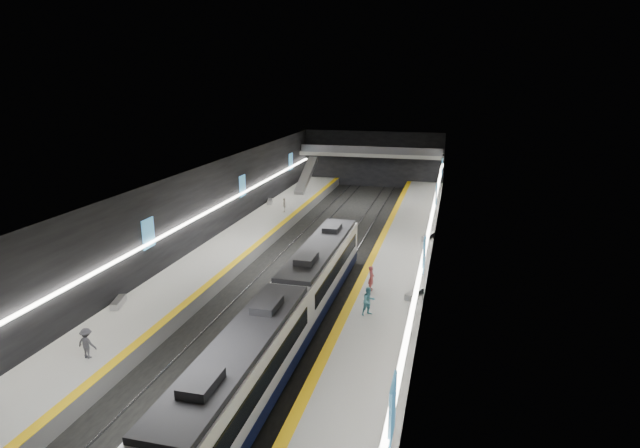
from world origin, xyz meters
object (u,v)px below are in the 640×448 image
(passenger_right_b, at_px, (369,302))
(train, at_px, (289,310))
(passenger_right_a, at_px, (371,278))
(passenger_left_b, at_px, (87,343))
(bench_left_near, at_px, (118,302))
(bench_left_far, at_px, (270,202))
(passenger_left_a, at_px, (284,205))
(bench_right_far, at_px, (428,237))
(escalator, at_px, (306,175))
(bench_right_near, at_px, (414,294))

(passenger_right_b, bearing_deg, train, 172.88)
(passenger_right_a, bearing_deg, passenger_left_b, 132.44)
(train, bearing_deg, bench_left_near, 178.20)
(bench_left_far, xyz_separation_m, passenger_left_a, (2.98, -3.61, 0.57))
(bench_right_far, xyz_separation_m, passenger_left_b, (-16.41, -26.47, 0.61))
(train, xyz_separation_m, bench_right_far, (7.00, 20.50, -0.95))
(passenger_left_a, bearing_deg, escalator, 169.61)
(passenger_left_b, bearing_deg, bench_right_near, -137.87)
(bench_left_near, distance_m, passenger_right_b, 16.40)
(bench_right_far, bearing_deg, bench_left_near, -116.26)
(bench_right_near, xyz_separation_m, passenger_left_a, (-15.87, 20.27, 0.57))
(bench_right_near, height_order, passenger_left_b, passenger_left_b)
(passenger_left_b, bearing_deg, passenger_right_b, -142.35)
(passenger_left_b, bearing_deg, passenger_right_a, -130.95)
(bench_right_far, bearing_deg, passenger_right_b, -81.90)
(bench_left_far, height_order, bench_right_near, bench_right_near)
(escalator, relative_size, bench_right_far, 4.01)
(bench_right_near, distance_m, passenger_right_a, 3.16)
(passenger_right_b, xyz_separation_m, passenger_left_b, (-13.69, -8.97, -0.07))
(passenger_right_a, bearing_deg, escalator, 20.96)
(bench_right_far, bearing_deg, bench_right_near, -73.69)
(train, bearing_deg, bench_right_far, 71.15)
(escalator, relative_size, passenger_left_a, 5.03)
(train, xyz_separation_m, bench_left_near, (-11.90, 0.37, -0.97))
(bench_left_near, relative_size, bench_right_near, 0.98)
(bench_left_near, bearing_deg, train, -17.63)
(bench_right_near, bearing_deg, passenger_right_a, -164.87)
(bench_right_far, relative_size, passenger_left_b, 1.17)
(bench_left_far, bearing_deg, bench_left_near, -104.64)
(passenger_left_a, bearing_deg, train, 3.68)
(bench_left_near, height_order, passenger_right_b, passenger_right_b)
(escalator, bearing_deg, bench_right_far, -47.94)
(bench_right_far, height_order, passenger_left_b, passenger_left_b)
(passenger_right_a, xyz_separation_m, passenger_left_b, (-13.21, -13.05, -0.03))
(bench_left_far, bearing_deg, passenger_left_b, -100.78)
(train, height_order, bench_left_near, train)
(train, relative_size, bench_left_near, 16.49)
(escalator, relative_size, passenger_right_b, 4.33)
(bench_right_near, bearing_deg, passenger_right_b, -101.58)
(passenger_right_b, bearing_deg, passenger_right_a, 54.54)
(bench_left_far, height_order, passenger_right_b, passenger_right_b)
(bench_right_near, height_order, bench_right_far, bench_right_far)
(passenger_left_b, bearing_deg, bench_right_far, -117.39)
(escalator, height_order, bench_left_far, escalator)
(escalator, height_order, passenger_left_b, escalator)
(bench_right_far, xyz_separation_m, passenger_right_a, (-3.20, -13.42, 0.64))
(bench_left_near, bearing_deg, bench_right_near, 2.56)
(bench_left_far, bearing_deg, bench_right_near, -66.55)
(bench_right_near, bearing_deg, train, -112.11)
(bench_left_far, relative_size, passenger_right_a, 1.04)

